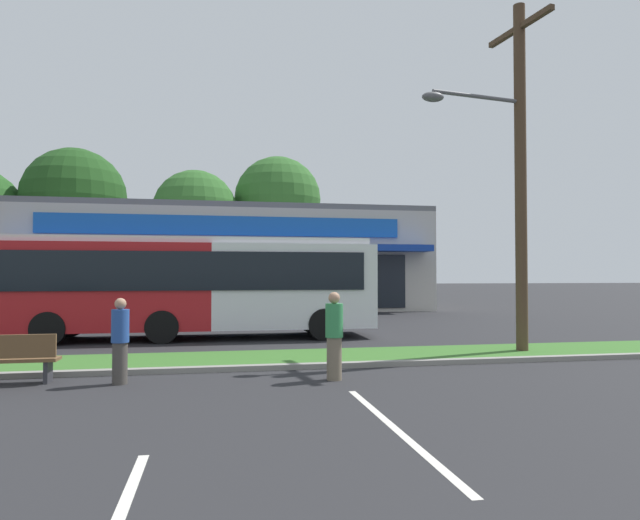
# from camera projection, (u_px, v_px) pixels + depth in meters

# --- Properties ---
(grass_median) EXTENTS (56.00, 2.20, 0.12)m
(grass_median) POSITION_uv_depth(u_px,v_px,m) (313.00, 357.00, 13.36)
(grass_median) COLOR #386B28
(grass_median) RESTS_ON ground_plane
(curb_lip) EXTENTS (56.00, 0.24, 0.12)m
(curb_lip) POSITION_uv_depth(u_px,v_px,m) (323.00, 366.00, 12.16)
(curb_lip) COLOR gray
(curb_lip) RESTS_ON ground_plane
(parking_stripe_2) EXTENTS (0.12, 4.80, 0.01)m
(parking_stripe_2) POSITION_uv_depth(u_px,v_px,m) (395.00, 428.00, 7.41)
(parking_stripe_2) COLOR silver
(parking_stripe_2) RESTS_ON ground_plane
(storefront_building) EXTENTS (23.46, 12.43, 5.96)m
(storefront_building) POSITION_uv_depth(u_px,v_px,m) (224.00, 260.00, 34.26)
(storefront_building) COLOR #BCB7AD
(storefront_building) RESTS_ON ground_plane
(tree_left) EXTENTS (7.31, 7.31, 11.16)m
(tree_left) POSITION_uv_depth(u_px,v_px,m) (74.00, 199.00, 39.61)
(tree_left) COLOR #473323
(tree_left) RESTS_ON ground_plane
(tree_mid_left) EXTENTS (6.21, 6.21, 9.77)m
(tree_mid_left) POSITION_uv_depth(u_px,v_px,m) (195.00, 213.00, 40.55)
(tree_mid_left) COLOR #473323
(tree_mid_left) RESTS_ON ground_plane
(tree_mid) EXTENTS (6.74, 6.74, 11.30)m
(tree_mid) POSITION_uv_depth(u_px,v_px,m) (278.00, 200.00, 43.11)
(tree_mid) COLOR #473323
(tree_mid) RESTS_ON ground_plane
(utility_pole) EXTENTS (3.10, 2.39, 9.15)m
(utility_pole) POSITION_uv_depth(u_px,v_px,m) (516.00, 165.00, 14.27)
(utility_pole) COLOR #4C3826
(utility_pole) RESTS_ON ground_plane
(city_bus) EXTENTS (11.70, 2.75, 3.25)m
(city_bus) POSITION_uv_depth(u_px,v_px,m) (194.00, 284.00, 17.84)
(city_bus) COLOR #AD191E
(city_bus) RESTS_ON ground_plane
(bus_stop_bench) EXTENTS (1.60, 0.45, 0.95)m
(bus_stop_bench) POSITION_uv_depth(u_px,v_px,m) (13.00, 358.00, 10.39)
(bus_stop_bench) COLOR brown
(bus_stop_bench) RESTS_ON ground_plane
(car_2) EXTENTS (4.18, 1.87, 1.40)m
(car_2) POSITION_uv_depth(u_px,v_px,m) (91.00, 306.00, 23.28)
(car_2) COLOR #515459
(car_2) RESTS_ON ground_plane
(pedestrian_near_bench) EXTENTS (0.33, 0.33, 1.63)m
(pedestrian_near_bench) POSITION_uv_depth(u_px,v_px,m) (120.00, 341.00, 10.43)
(pedestrian_near_bench) COLOR #47423D
(pedestrian_near_bench) RESTS_ON ground_plane
(pedestrian_by_pole) EXTENTS (0.35, 0.35, 1.73)m
(pedestrian_by_pole) POSITION_uv_depth(u_px,v_px,m) (334.00, 336.00, 10.85)
(pedestrian_by_pole) COLOR #726651
(pedestrian_by_pole) RESTS_ON ground_plane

